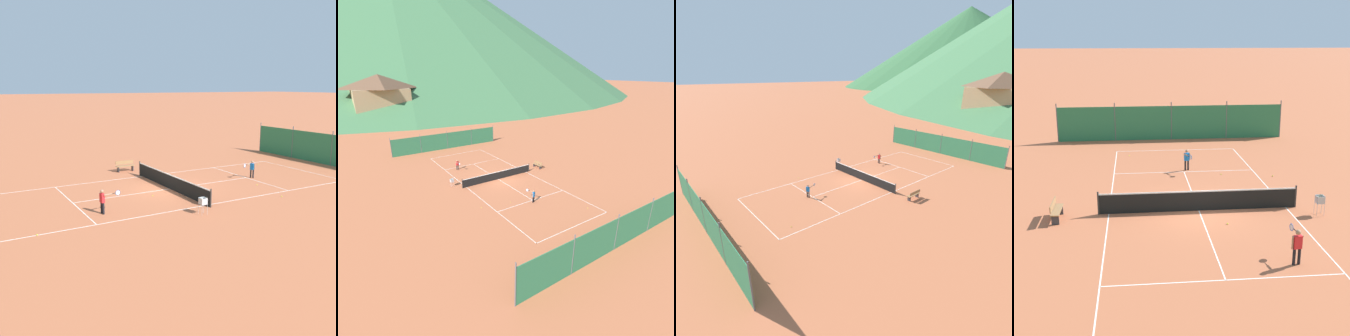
% 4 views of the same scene
% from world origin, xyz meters
% --- Properties ---
extents(ground_plane, '(600.00, 600.00, 0.00)m').
position_xyz_m(ground_plane, '(0.00, 0.00, 0.00)').
color(ground_plane, '#B7603D').
extents(court_line_markings, '(8.25, 23.85, 0.01)m').
position_xyz_m(court_line_markings, '(0.00, 0.00, 0.00)').
color(court_line_markings, white).
rests_on(court_line_markings, ground).
extents(tennis_net, '(9.18, 0.08, 1.06)m').
position_xyz_m(tennis_net, '(0.00, 0.00, 0.50)').
color(tennis_net, '#2D2D2D').
rests_on(tennis_net, ground).
extents(windscreen_fence_near, '(17.28, 0.08, 2.90)m').
position_xyz_m(windscreen_fence_near, '(-0.00, -15.50, 1.31)').
color(windscreen_fence_near, '#2D754C').
rests_on(windscreen_fence_near, ground).
extents(player_far_baseline, '(0.44, 1.10, 1.31)m').
position_xyz_m(player_far_baseline, '(-2.67, 5.52, 0.76)').
color(player_far_baseline, black).
rests_on(player_far_baseline, ground).
extents(player_near_service, '(0.40, 1.09, 1.27)m').
position_xyz_m(player_near_service, '(-0.21, -6.70, 0.74)').
color(player_near_service, black).
rests_on(player_near_service, ground).
extents(tennis_ball_service_box, '(0.07, 0.07, 0.07)m').
position_xyz_m(tennis_ball_service_box, '(-4.95, -4.95, 0.03)').
color(tennis_ball_service_box, '#CCE033').
rests_on(tennis_ball_service_box, ground).
extents(tennis_ball_near_corner, '(0.07, 0.07, 0.07)m').
position_xyz_m(tennis_ball_near_corner, '(-0.99, 1.76, 0.03)').
color(tennis_ball_near_corner, '#CCE033').
rests_on(tennis_ball_near_corner, ground).
extents(tennis_ball_by_net_right, '(0.07, 0.07, 0.07)m').
position_xyz_m(tennis_ball_by_net_right, '(3.23, -10.48, 0.03)').
color(tennis_ball_by_net_right, '#CCE033').
rests_on(tennis_ball_by_net_right, ground).
extents(tennis_ball_alley_right, '(0.07, 0.07, 0.07)m').
position_xyz_m(tennis_ball_alley_right, '(-2.07, -5.58, 0.03)').
color(tennis_ball_alley_right, '#CCE033').
rests_on(tennis_ball_alley_right, ground).
extents(ball_hopper, '(0.36, 0.36, 0.89)m').
position_xyz_m(ball_hopper, '(-5.30, 1.03, 0.66)').
color(ball_hopper, '#B7B7BC').
rests_on(ball_hopper, ground).
extents(courtside_bench, '(0.36, 1.50, 0.84)m').
position_xyz_m(courtside_bench, '(6.34, 0.42, 0.45)').
color(courtside_bench, olive).
rests_on(courtside_bench, ground).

